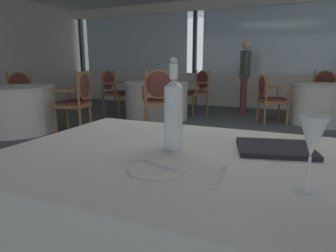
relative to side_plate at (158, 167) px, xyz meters
The scene contains 20 objects.
ground_plane 2.25m from the side_plate, 92.24° to the left, with size 15.22×15.22×0.00m, color #4C5156.
window_wall_far 6.53m from the side_plate, 90.73° to the left, with size 11.65×0.14×2.66m.
foreground_table 0.42m from the side_plate, 89.54° to the left, with size 1.40×1.03×0.73m.
side_plate is the anchor object (origin of this frame).
butter_knife 0.01m from the side_plate, ahead, with size 0.17×0.02×0.00m, color silver.
dinner_fork 0.21m from the side_plate, ahead, with size 0.19×0.02×0.00m, color silver.
water_bottle 0.29m from the side_plate, 99.06° to the left, with size 0.08×0.08×0.38m.
wine_glass 0.48m from the side_plate, ahead, with size 0.08×0.08×0.22m.
menu_book 0.52m from the side_plate, 45.77° to the left, with size 0.29×0.24×0.02m, color black.
background_table_0 5.07m from the side_plate, 78.75° to the left, with size 1.06×1.06×0.73m.
dining_chair_0_0 4.60m from the side_plate, 88.69° to the left, with size 0.60×0.64×0.90m.
dining_chair_0_2 6.01m from the side_plate, 79.34° to the left, with size 0.58×0.52×0.96m.
background_table_2 4.72m from the side_plate, 115.05° to the left, with size 1.28×1.28×0.73m.
dining_chair_2_0 3.64m from the side_plate, 114.65° to the left, with size 0.64×0.62×1.01m.
dining_chair_2_1 5.34m from the side_plate, 105.25° to the left, with size 0.65×0.64×0.96m.
dining_chair_2_2 5.31m from the side_plate, 125.20° to the left, with size 0.50×0.56×0.96m.
background_table_3 4.34m from the side_plate, 146.78° to the left, with size 1.24×1.24×0.73m.
dining_chair_3_0 5.36m from the side_plate, 144.68° to the left, with size 0.66×0.66×0.94m.
dining_chair_3_2 3.73m from the side_plate, 134.46° to the left, with size 0.57×0.62×0.98m.
diner_person_0 5.63m from the side_plate, 94.94° to the left, with size 0.27×0.52×1.60m.
Camera 1 is at (0.47, -2.95, 1.08)m, focal length 30.05 mm.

